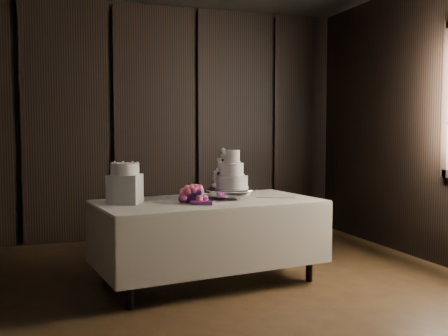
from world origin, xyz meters
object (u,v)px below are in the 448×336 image
Objects in this scene: bouquet at (193,195)px; box_pedestal at (125,189)px; display_table at (208,238)px; cake_stand at (232,193)px; wedding_cake at (230,174)px; small_cake at (125,169)px.

bouquet is 1.57× the size of box_pedestal.
display_table is 5.17× the size of bouquet.
wedding_cake reaches higher than cake_stand.
box_pedestal is (-0.57, 0.16, 0.06)m from bouquet.
wedding_cake reaches higher than display_table.
small_cake is (-0.99, -0.04, 0.25)m from cake_stand.
bouquet reaches higher than cake_stand.
bouquet is at bearing -139.96° from wedding_cake.
bouquet is at bearing -155.48° from cake_stand.
cake_stand is at bearing 2.07° from box_pedestal.
display_table is 0.46m from bouquet.
cake_stand is at bearing 2.07° from small_cake.
bouquet is at bearing -15.51° from box_pedestal.
cake_stand reaches higher than display_table.
box_pedestal reaches higher than bouquet.
wedding_cake is 0.97m from box_pedestal.
wedding_cake is 0.97m from small_cake.
cake_stand is at bearing 45.63° from wedding_cake.
wedding_cake is at bearing -150.26° from cake_stand.
cake_stand is 0.47m from bouquet.
display_table is at bearing 33.56° from bouquet.
cake_stand is (0.25, 0.08, 0.39)m from display_table.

